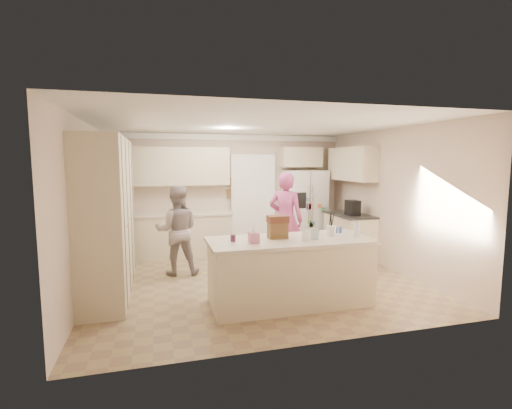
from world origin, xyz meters
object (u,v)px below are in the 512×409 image
object	(u,v)px
tissue_box	(254,237)
coffee_maker	(353,208)
dollhouse_body	(278,230)
teen_boy	(177,230)
teen_girl	(286,219)
island_base	(290,273)
refrigerator	(304,209)
utensil_crock	(331,231)

from	to	relation	value
tissue_box	coffee_maker	bearing A→B (deg)	37.57
dollhouse_body	teen_boy	distance (m)	2.16
dollhouse_body	teen_girl	bearing A→B (deg)	66.76
island_base	tissue_box	world-z (taller)	tissue_box
island_base	teen_girl	bearing A→B (deg)	72.15
coffee_maker	island_base	world-z (taller)	coffee_maker
dollhouse_body	teen_boy	size ratio (longest dim) A/B	0.16
tissue_box	teen_girl	size ratio (longest dim) A/B	0.08
dollhouse_body	coffee_maker	bearing A→B (deg)	39.29
refrigerator	tissue_box	size ratio (longest dim) A/B	12.86
island_base	tissue_box	size ratio (longest dim) A/B	15.71
utensil_crock	tissue_box	world-z (taller)	utensil_crock
dollhouse_body	teen_girl	xyz separation A→B (m)	(0.73, 1.70, -0.13)
coffee_maker	utensil_crock	world-z (taller)	coffee_maker
refrigerator	teen_boy	xyz separation A→B (m)	(-2.96, -1.34, -0.11)
tissue_box	teen_boy	bearing A→B (deg)	115.14
coffee_maker	island_base	xyz separation A→B (m)	(-2.05, -1.90, -0.63)
teen_boy	tissue_box	bearing A→B (deg)	119.26
tissue_box	teen_girl	distance (m)	2.21
island_base	teen_boy	world-z (taller)	teen_boy
refrigerator	dollhouse_body	bearing A→B (deg)	-122.46
utensil_crock	dollhouse_body	size ratio (longest dim) A/B	0.58
dollhouse_body	tissue_box	bearing A→B (deg)	-153.43
utensil_crock	teen_girl	xyz separation A→B (m)	(-0.07, 1.75, -0.10)
teen_boy	refrigerator	bearing A→B (deg)	-151.47
tissue_box	utensil_crock	bearing A→B (deg)	7.13
refrigerator	utensil_crock	size ratio (longest dim) A/B	12.00
utensil_crock	teen_girl	bearing A→B (deg)	92.33
utensil_crock	dollhouse_body	bearing A→B (deg)	176.42
teen_girl	utensil_crock	bearing A→B (deg)	129.36
refrigerator	utensil_crock	bearing A→B (deg)	-109.43
tissue_box	dollhouse_body	bearing A→B (deg)	26.57
coffee_maker	teen_girl	bearing A→B (deg)	-176.01
refrigerator	tissue_box	world-z (taller)	refrigerator
utensil_crock	teen_boy	distance (m)	2.75
coffee_maker	tissue_box	distance (m)	3.28
teen_boy	coffee_maker	bearing A→B (deg)	-174.43
coffee_maker	island_base	distance (m)	2.87
coffee_maker	tissue_box	xyz separation A→B (m)	(-2.60, -2.00, -0.07)
refrigerator	coffee_maker	size ratio (longest dim) A/B	6.00
utensil_crock	refrigerator	bearing A→B (deg)	74.48
refrigerator	utensil_crock	xyz separation A→B (m)	(-0.86, -3.10, 0.10)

